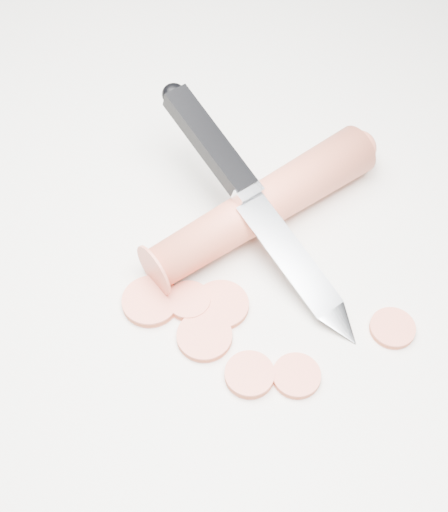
# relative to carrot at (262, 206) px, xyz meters

# --- Properties ---
(ground) EXTENTS (2.40, 2.40, 0.00)m
(ground) POSITION_rel_carrot_xyz_m (0.02, -0.04, -0.02)
(ground) COLOR silver
(ground) RESTS_ON ground
(carrot) EXTENTS (0.16, 0.17, 0.04)m
(carrot) POSITION_rel_carrot_xyz_m (0.00, 0.00, 0.00)
(carrot) COLOR #D55B3F
(carrot) RESTS_ON ground
(carrot_slice_0) EXTENTS (0.04, 0.04, 0.01)m
(carrot_slice_0) POSITION_rel_carrot_xyz_m (-0.07, -0.09, -0.02)
(carrot_slice_0) COLOR #DD654C
(carrot_slice_0) RESTS_ON ground
(carrot_slice_1) EXTENTS (0.03, 0.03, 0.01)m
(carrot_slice_1) POSITION_rel_carrot_xyz_m (-0.04, -0.08, -0.02)
(carrot_slice_1) COLOR #DD654C
(carrot_slice_1) RESTS_ON ground
(carrot_slice_2) EXTENTS (0.04, 0.04, 0.01)m
(carrot_slice_2) POSITION_rel_carrot_xyz_m (-0.02, -0.08, -0.02)
(carrot_slice_2) COLOR #DD654C
(carrot_slice_2) RESTS_ON ground
(carrot_slice_3) EXTENTS (0.03, 0.03, 0.01)m
(carrot_slice_3) POSITION_rel_carrot_xyz_m (0.04, -0.13, -0.02)
(carrot_slice_3) COLOR #DD654C
(carrot_slice_3) RESTS_ON ground
(carrot_slice_4) EXTENTS (0.03, 0.03, 0.01)m
(carrot_slice_4) POSITION_rel_carrot_xyz_m (0.11, -0.08, -0.02)
(carrot_slice_4) COLOR #DD654C
(carrot_slice_4) RESTS_ON ground
(carrot_slice_5) EXTENTS (0.04, 0.04, 0.01)m
(carrot_slice_5) POSITION_rel_carrot_xyz_m (-0.03, -0.02, -0.02)
(carrot_slice_5) COLOR #DD654C
(carrot_slice_5) RESTS_ON ground
(carrot_slice_6) EXTENTS (0.03, 0.03, 0.01)m
(carrot_slice_6) POSITION_rel_carrot_xyz_m (0.01, -0.13, -0.02)
(carrot_slice_6) COLOR #DD654C
(carrot_slice_6) RESTS_ON ground
(carrot_slice_7) EXTENTS (0.04, 0.04, 0.01)m
(carrot_slice_7) POSITION_rel_carrot_xyz_m (-0.02, -0.11, -0.02)
(carrot_slice_7) COLOR #DD654C
(carrot_slice_7) RESTS_ON ground
(kitchen_knife) EXTENTS (0.19, 0.17, 0.08)m
(kitchen_knife) POSITION_rel_carrot_xyz_m (-0.00, -0.02, 0.02)
(kitchen_knife) COLOR silver
(kitchen_knife) RESTS_ON ground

